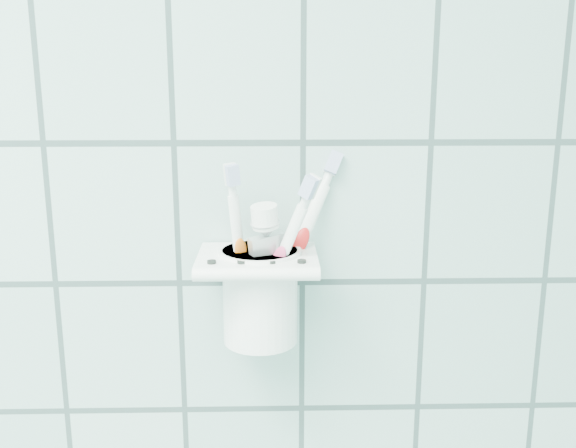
# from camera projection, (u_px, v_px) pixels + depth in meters

# --- Properties ---
(holder_bracket) EXTENTS (0.12, 0.10, 0.04)m
(holder_bracket) POSITION_uv_depth(u_px,v_px,m) (258.00, 261.00, 0.66)
(holder_bracket) COLOR white
(holder_bracket) RESTS_ON wall_back
(cup) EXTENTS (0.09, 0.09, 0.10)m
(cup) POSITION_uv_depth(u_px,v_px,m) (260.00, 292.00, 0.67)
(cup) COLOR white
(cup) RESTS_ON holder_bracket
(toothbrush_pink) EXTENTS (0.03, 0.03, 0.18)m
(toothbrush_pink) POSITION_uv_depth(u_px,v_px,m) (246.00, 248.00, 0.66)
(toothbrush_pink) COLOR white
(toothbrush_pink) RESTS_ON cup
(toothbrush_blue) EXTENTS (0.08, 0.06, 0.20)m
(toothbrush_blue) POSITION_uv_depth(u_px,v_px,m) (261.00, 238.00, 0.65)
(toothbrush_blue) COLOR white
(toothbrush_blue) RESTS_ON cup
(toothbrush_orange) EXTENTS (0.07, 0.05, 0.19)m
(toothbrush_orange) POSITION_uv_depth(u_px,v_px,m) (248.00, 245.00, 0.66)
(toothbrush_orange) COLOR white
(toothbrush_orange) RESTS_ON cup
(toothpaste_tube) EXTENTS (0.05, 0.04, 0.15)m
(toothpaste_tube) POSITION_uv_depth(u_px,v_px,m) (276.00, 258.00, 0.66)
(toothpaste_tube) COLOR silver
(toothpaste_tube) RESTS_ON cup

